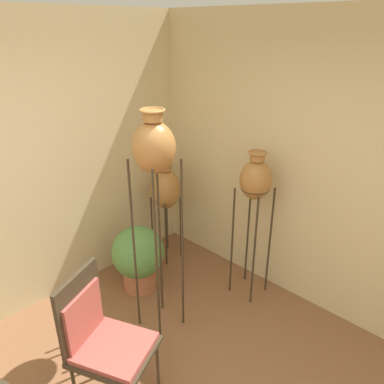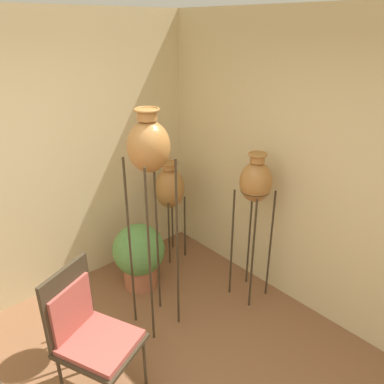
% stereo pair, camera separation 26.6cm
% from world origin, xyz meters
% --- Properties ---
extents(wall_right, '(0.06, 8.39, 2.70)m').
position_xyz_m(wall_right, '(2.22, 0.00, 1.35)').
color(wall_right, beige).
rests_on(wall_right, ground_plane).
extents(vase_stand_tall, '(0.33, 0.33, 1.99)m').
position_xyz_m(vase_stand_tall, '(0.97, 1.08, 1.67)').
color(vase_stand_tall, '#382D1E').
rests_on(vase_stand_tall, ground_plane).
extents(vase_stand_medium, '(0.30, 0.30, 1.52)m').
position_xyz_m(vase_stand_medium, '(1.91, 0.79, 1.23)').
color(vase_stand_medium, '#382D1E').
rests_on(vase_stand_medium, ground_plane).
extents(vase_stand_short, '(0.33, 0.33, 1.19)m').
position_xyz_m(vase_stand_short, '(1.76, 1.86, 0.88)').
color(vase_stand_short, '#382D1E').
rests_on(vase_stand_short, ground_plane).
extents(chair, '(0.63, 0.66, 1.07)m').
position_xyz_m(chair, '(0.19, 0.80, 0.61)').
color(chair, '#382D1E').
rests_on(chair, ground_plane).
extents(potted_plant, '(0.54, 0.54, 0.70)m').
position_xyz_m(potted_plant, '(1.17, 1.64, 0.38)').
color(potted_plant, '#B26647').
rests_on(potted_plant, ground_plane).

